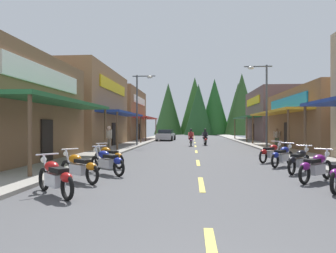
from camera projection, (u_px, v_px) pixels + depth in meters
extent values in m
cube|color=#4C4C4F|center=(195.00, 147.00, 26.76)|extent=(9.63, 79.61, 0.10)
cube|color=gray|center=(128.00, 146.00, 27.24)|extent=(2.41, 79.61, 0.12)
cube|color=#9E9991|center=(265.00, 146.00, 26.28)|extent=(2.41, 79.61, 0.12)
cube|color=#E0C64C|center=(201.00, 184.00, 9.24)|extent=(0.16, 2.40, 0.01)
cube|color=#E0C64C|center=(198.00, 163.00, 14.73)|extent=(0.16, 2.40, 0.01)
cube|color=#E0C64C|center=(196.00, 152.00, 21.27)|extent=(0.16, 2.40, 0.01)
cube|color=#E0C64C|center=(195.00, 146.00, 27.02)|extent=(0.16, 2.40, 0.01)
cube|color=#E0C64C|center=(195.00, 143.00, 33.03)|extent=(0.16, 2.40, 0.01)
cube|color=#E0C64C|center=(194.00, 140.00, 39.92)|extent=(0.16, 2.40, 0.01)
cube|color=#E0C64C|center=(194.00, 138.00, 46.80)|extent=(0.16, 2.40, 0.01)
cube|color=#E0C64C|center=(194.00, 137.00, 53.24)|extent=(0.16, 2.40, 0.01)
cube|color=#E0C64C|center=(194.00, 136.00, 59.03)|extent=(0.16, 2.40, 0.01)
cube|color=#236033|center=(65.00, 103.00, 14.37)|extent=(1.80, 9.07, 0.16)
cylinder|color=brown|center=(30.00, 137.00, 9.99)|extent=(0.14, 0.14, 2.82)
cylinder|color=brown|center=(105.00, 132.00, 18.63)|extent=(0.14, 0.14, 2.82)
cube|color=white|center=(47.00, 77.00, 14.44)|extent=(0.10, 7.05, 0.90)
cube|color=black|center=(47.00, 142.00, 14.44)|extent=(0.08, 1.10, 2.10)
cube|color=olive|center=(79.00, 109.00, 26.93)|extent=(6.30, 11.46, 6.74)
cube|color=navy|center=(123.00, 114.00, 26.61)|extent=(1.80, 10.31, 0.16)
cylinder|color=brown|center=(117.00, 132.00, 21.61)|extent=(0.14, 0.14, 2.82)
cylinder|color=brown|center=(141.00, 130.00, 31.49)|extent=(0.14, 0.14, 2.82)
cube|color=yellow|center=(114.00, 87.00, 26.67)|extent=(0.10, 8.02, 0.90)
cube|color=black|center=(114.00, 135.00, 26.67)|extent=(0.08, 1.10, 2.10)
cube|color=brown|center=(106.00, 115.00, 40.14)|extent=(8.81, 11.26, 6.63)
cube|color=#B72D28|center=(146.00, 118.00, 39.72)|extent=(1.80, 10.13, 0.16)
cylinder|color=brown|center=(146.00, 130.00, 34.81)|extent=(0.14, 0.14, 2.82)
cylinder|color=brown|center=(156.00, 129.00, 44.51)|extent=(0.14, 0.14, 2.82)
cube|color=white|center=(140.00, 101.00, 39.78)|extent=(0.10, 7.88, 0.90)
cube|color=black|center=(140.00, 132.00, 39.78)|extent=(0.08, 1.10, 2.10)
cylinder|color=brown|center=(305.00, 133.00, 15.90)|extent=(0.14, 0.14, 2.82)
cube|color=gold|center=(275.00, 112.00, 24.14)|extent=(1.80, 11.43, 0.16)
cylinder|color=brown|center=(288.00, 132.00, 18.70)|extent=(0.14, 0.14, 2.82)
cylinder|color=brown|center=(253.00, 130.00, 29.69)|extent=(0.14, 0.14, 2.82)
cube|color=#197FCC|center=(286.00, 103.00, 24.07)|extent=(0.10, 8.89, 0.90)
cube|color=black|center=(286.00, 136.00, 24.07)|extent=(0.08, 1.10, 2.10)
cube|color=brown|center=(281.00, 115.00, 37.18)|extent=(6.58, 10.78, 6.25)
cube|color=#236033|center=(246.00, 117.00, 37.51)|extent=(1.80, 9.70, 0.16)
cylinder|color=brown|center=(247.00, 130.00, 32.93)|extent=(0.14, 0.14, 2.82)
cylinder|color=brown|center=(235.00, 129.00, 42.21)|extent=(0.14, 0.14, 2.82)
cube|color=yellow|center=(253.00, 101.00, 37.45)|extent=(0.10, 7.55, 0.90)
cube|color=black|center=(253.00, 132.00, 37.44)|extent=(0.08, 1.10, 2.10)
cylinder|color=#474C51|center=(137.00, 111.00, 27.08)|extent=(0.14, 0.14, 6.37)
cylinder|color=#474C51|center=(144.00, 76.00, 27.03)|extent=(2.05, 0.10, 0.10)
ellipsoid|color=silver|center=(150.00, 77.00, 26.99)|extent=(0.50, 0.30, 0.24)
cylinder|color=#474C51|center=(267.00, 108.00, 22.45)|extent=(0.14, 0.14, 6.34)
cylinder|color=#474C51|center=(258.00, 66.00, 22.50)|extent=(2.05, 0.10, 0.10)
ellipsoid|color=silver|center=(251.00, 68.00, 22.54)|extent=(0.50, 0.30, 0.24)
torus|color=black|center=(335.00, 182.00, 7.82)|extent=(0.48, 0.56, 0.64)
ellipsoid|color=#721972|center=(335.00, 173.00, 7.85)|extent=(0.47, 0.49, 0.24)
torus|color=black|center=(327.00, 170.00, 10.15)|extent=(0.54, 0.51, 0.64)
torus|color=black|center=(304.00, 174.00, 9.21)|extent=(0.54, 0.51, 0.64)
cube|color=silver|center=(316.00, 169.00, 9.68)|extent=(0.70, 0.68, 0.32)
ellipsoid|color=#721972|center=(319.00, 159.00, 9.81)|extent=(0.63, 0.62, 0.28)
cube|color=black|center=(312.00, 161.00, 9.53)|extent=(0.63, 0.61, 0.12)
ellipsoid|color=#721972|center=(305.00, 166.00, 9.25)|extent=(0.49, 0.48, 0.24)
cylinder|color=silver|center=(325.00, 160.00, 10.07)|extent=(0.31, 0.30, 0.71)
cylinder|color=silver|center=(323.00, 149.00, 9.99)|extent=(0.44, 0.47, 0.04)
sphere|color=white|center=(327.00, 154.00, 10.17)|extent=(0.16, 0.16, 0.16)
torus|color=black|center=(306.00, 163.00, 12.07)|extent=(0.48, 0.56, 0.64)
torus|color=black|center=(292.00, 166.00, 10.97)|extent=(0.48, 0.56, 0.64)
cube|color=silver|center=(299.00, 162.00, 11.52)|extent=(0.66, 0.72, 0.32)
ellipsoid|color=black|center=(301.00, 154.00, 11.66)|extent=(0.60, 0.64, 0.28)
cube|color=black|center=(297.00, 155.00, 11.34)|extent=(0.59, 0.64, 0.12)
ellipsoid|color=black|center=(292.00, 160.00, 11.01)|extent=(0.46, 0.49, 0.24)
cylinder|color=silver|center=(305.00, 155.00, 11.97)|extent=(0.28, 0.33, 0.71)
cylinder|color=silver|center=(304.00, 145.00, 11.88)|extent=(0.49, 0.41, 0.04)
sphere|color=white|center=(307.00, 149.00, 12.09)|extent=(0.16, 0.16, 0.16)
torus|color=black|center=(290.00, 158.00, 13.91)|extent=(0.49, 0.55, 0.64)
torus|color=black|center=(275.00, 161.00, 12.84)|extent=(0.49, 0.55, 0.64)
cube|color=silver|center=(283.00, 157.00, 13.37)|extent=(0.67, 0.72, 0.32)
ellipsoid|color=navy|center=(285.00, 150.00, 13.52)|extent=(0.61, 0.63, 0.28)
cube|color=black|center=(280.00, 151.00, 13.20)|extent=(0.60, 0.64, 0.12)
ellipsoid|color=navy|center=(276.00, 155.00, 12.88)|extent=(0.47, 0.49, 0.24)
cylinder|color=silver|center=(289.00, 151.00, 13.81)|extent=(0.29, 0.32, 0.71)
cylinder|color=silver|center=(288.00, 143.00, 13.73)|extent=(0.48, 0.42, 0.04)
sphere|color=white|center=(290.00, 146.00, 13.93)|extent=(0.16, 0.16, 0.16)
torus|color=black|center=(279.00, 155.00, 15.45)|extent=(0.52, 0.53, 0.64)
torus|color=black|center=(263.00, 157.00, 14.47)|extent=(0.52, 0.53, 0.64)
cube|color=silver|center=(271.00, 154.00, 14.96)|extent=(0.69, 0.70, 0.32)
ellipsoid|color=#A51414|center=(274.00, 147.00, 15.09)|extent=(0.62, 0.62, 0.28)
cube|color=black|center=(269.00, 149.00, 14.79)|extent=(0.62, 0.63, 0.12)
ellipsoid|color=#A51414|center=(264.00, 152.00, 14.50)|extent=(0.48, 0.48, 0.24)
cylinder|color=silver|center=(278.00, 148.00, 15.37)|extent=(0.30, 0.31, 0.71)
cylinder|color=silver|center=(277.00, 141.00, 15.29)|extent=(0.46, 0.45, 0.04)
sphere|color=white|center=(279.00, 144.00, 15.47)|extent=(0.16, 0.16, 0.16)
torus|color=black|center=(44.00, 179.00, 8.29)|extent=(0.53, 0.51, 0.64)
torus|color=black|center=(67.00, 187.00, 7.18)|extent=(0.53, 0.51, 0.64)
cube|color=silver|center=(55.00, 180.00, 7.73)|extent=(0.70, 0.68, 0.32)
ellipsoid|color=#A51414|center=(52.00, 167.00, 7.88)|extent=(0.63, 0.62, 0.28)
cube|color=black|center=(59.00, 170.00, 7.55)|extent=(0.63, 0.62, 0.12)
ellipsoid|color=#A51414|center=(66.00, 177.00, 7.21)|extent=(0.48, 0.48, 0.24)
cylinder|color=silver|center=(46.00, 168.00, 8.19)|extent=(0.31, 0.30, 0.71)
cylinder|color=silver|center=(47.00, 154.00, 8.10)|extent=(0.44, 0.46, 0.04)
sphere|color=white|center=(44.00, 160.00, 8.31)|extent=(0.16, 0.16, 0.16)
torus|color=black|center=(66.00, 170.00, 10.15)|extent=(0.57, 0.47, 0.64)
torus|color=black|center=(92.00, 174.00, 9.15)|extent=(0.57, 0.47, 0.64)
cube|color=silver|center=(78.00, 169.00, 9.65)|extent=(0.73, 0.65, 0.32)
ellipsoid|color=#BF660C|center=(75.00, 159.00, 9.79)|extent=(0.64, 0.59, 0.28)
cube|color=black|center=(83.00, 161.00, 9.49)|extent=(0.65, 0.59, 0.12)
ellipsoid|color=#BF660C|center=(91.00, 166.00, 9.19)|extent=(0.50, 0.46, 0.24)
cylinder|color=silver|center=(68.00, 160.00, 10.07)|extent=(0.33, 0.27, 0.71)
cylinder|color=silver|center=(70.00, 149.00, 9.99)|extent=(0.39, 0.50, 0.04)
sphere|color=white|center=(66.00, 154.00, 10.17)|extent=(0.16, 0.16, 0.16)
torus|color=black|center=(96.00, 164.00, 11.71)|extent=(0.55, 0.49, 0.64)
torus|color=black|center=(119.00, 168.00, 10.65)|extent=(0.55, 0.49, 0.64)
cube|color=silver|center=(107.00, 163.00, 11.18)|extent=(0.72, 0.67, 0.32)
ellipsoid|color=navy|center=(104.00, 154.00, 11.32)|extent=(0.63, 0.61, 0.28)
cube|color=black|center=(111.00, 156.00, 11.00)|extent=(0.64, 0.60, 0.12)
ellipsoid|color=navy|center=(118.00, 161.00, 10.68)|extent=(0.49, 0.47, 0.24)
cylinder|color=silver|center=(98.00, 156.00, 11.61)|extent=(0.32, 0.29, 0.71)
cylinder|color=silver|center=(99.00, 146.00, 11.53)|extent=(0.42, 0.48, 0.04)
sphere|color=white|center=(95.00, 150.00, 11.73)|extent=(0.16, 0.16, 0.16)
torus|color=black|center=(99.00, 159.00, 13.59)|extent=(0.56, 0.48, 0.64)
torus|color=black|center=(119.00, 161.00, 12.54)|extent=(0.56, 0.48, 0.64)
cube|color=silver|center=(108.00, 158.00, 13.06)|extent=(0.72, 0.66, 0.32)
ellipsoid|color=#BF660C|center=(106.00, 150.00, 13.20)|extent=(0.64, 0.60, 0.28)
cube|color=black|center=(112.00, 152.00, 12.89)|extent=(0.64, 0.60, 0.12)
ellipsoid|color=#BF660C|center=(118.00, 156.00, 12.58)|extent=(0.49, 0.47, 0.24)
cylinder|color=silver|center=(100.00, 152.00, 13.50)|extent=(0.32, 0.28, 0.71)
cylinder|color=silver|center=(102.00, 143.00, 13.41)|extent=(0.41, 0.49, 0.04)
sphere|color=white|center=(98.00, 147.00, 13.61)|extent=(0.16, 0.16, 0.16)
torus|color=black|center=(191.00, 142.00, 28.38)|extent=(0.11, 0.64, 0.64)
torus|color=black|center=(191.00, 143.00, 26.89)|extent=(0.11, 0.64, 0.64)
cube|color=silver|center=(191.00, 142.00, 27.63)|extent=(0.29, 0.71, 0.32)
ellipsoid|color=#721972|center=(191.00, 138.00, 27.83)|extent=(0.33, 0.57, 0.28)
cube|color=black|center=(191.00, 139.00, 27.38)|extent=(0.29, 0.61, 0.12)
ellipsoid|color=#721972|center=(191.00, 140.00, 26.94)|extent=(0.25, 0.44, 0.24)
cylinder|color=silver|center=(191.00, 139.00, 28.25)|extent=(0.07, 0.37, 0.71)
cylinder|color=silver|center=(191.00, 135.00, 28.13)|extent=(0.60, 0.05, 0.04)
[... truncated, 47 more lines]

